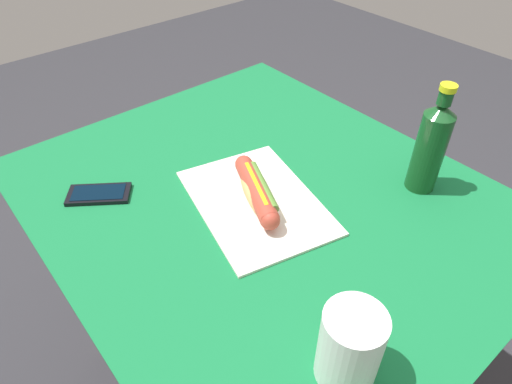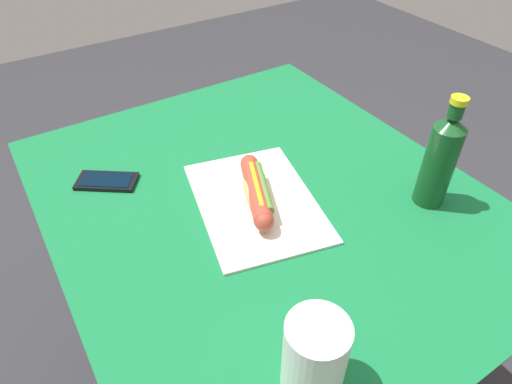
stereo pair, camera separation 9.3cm
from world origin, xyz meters
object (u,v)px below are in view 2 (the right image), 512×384
at_px(cell_phone, 107,181).
at_px(soda_bottle, 440,159).
at_px(hot_dog, 256,191).
at_px(drinking_cup, 315,356).

relative_size(cell_phone, soda_bottle, 0.59).
bearing_deg(hot_dog, drinking_cup, -20.92).
distance_m(hot_dog, soda_bottle, 0.37).
height_order(hot_dog, cell_phone, hot_dog).
bearing_deg(hot_dog, soda_bottle, 59.10).
bearing_deg(hot_dog, cell_phone, -133.68).
distance_m(cell_phone, drinking_cup, 0.62).
bearing_deg(drinking_cup, soda_bottle, 112.03).
height_order(soda_bottle, drinking_cup, soda_bottle).
xyz_separation_m(soda_bottle, drinking_cup, (0.18, -0.45, -0.04)).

